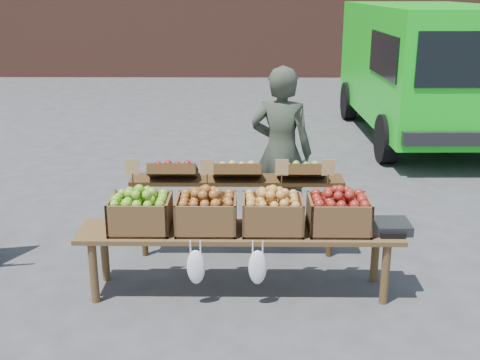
# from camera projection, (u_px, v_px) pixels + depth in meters

# --- Properties ---
(ground) EXTENTS (80.00, 80.00, 0.00)m
(ground) POSITION_uv_depth(u_px,v_px,m) (222.00, 297.00, 5.10)
(ground) COLOR #404042
(delivery_van) EXTENTS (2.37, 5.03, 2.24)m
(delivery_van) POSITION_uv_depth(u_px,v_px,m) (426.00, 73.00, 10.18)
(delivery_van) COLOR #10D31A
(delivery_van) RESTS_ON ground
(vendor) EXTENTS (0.74, 0.60, 1.78)m
(vendor) POSITION_uv_depth(u_px,v_px,m) (281.00, 152.00, 6.22)
(vendor) COLOR #333B2D
(vendor) RESTS_ON ground
(back_table) EXTENTS (2.10, 0.44, 1.04)m
(back_table) POSITION_uv_depth(u_px,v_px,m) (237.00, 206.00, 5.74)
(back_table) COLOR #3D2711
(back_table) RESTS_ON ground
(display_bench) EXTENTS (2.70, 0.56, 0.57)m
(display_bench) POSITION_uv_depth(u_px,v_px,m) (239.00, 261.00, 5.13)
(display_bench) COLOR #523A1F
(display_bench) RESTS_ON ground
(crate_golden_apples) EXTENTS (0.50, 0.40, 0.28)m
(crate_golden_apples) POSITION_uv_depth(u_px,v_px,m) (140.00, 214.00, 5.01)
(crate_golden_apples) COLOR #558827
(crate_golden_apples) RESTS_ON display_bench
(crate_russet_pears) EXTENTS (0.50, 0.40, 0.28)m
(crate_russet_pears) POSITION_uv_depth(u_px,v_px,m) (206.00, 214.00, 5.00)
(crate_russet_pears) COLOR brown
(crate_russet_pears) RESTS_ON display_bench
(crate_red_apples) EXTENTS (0.50, 0.40, 0.28)m
(crate_red_apples) POSITION_uv_depth(u_px,v_px,m) (272.00, 215.00, 4.99)
(crate_red_apples) COLOR gold
(crate_red_apples) RESTS_ON display_bench
(crate_green_apples) EXTENTS (0.50, 0.40, 0.28)m
(crate_green_apples) POSITION_uv_depth(u_px,v_px,m) (339.00, 215.00, 4.99)
(crate_green_apples) COLOR #710605
(crate_green_apples) RESTS_ON display_bench
(weighing_scale) EXTENTS (0.34, 0.30, 0.08)m
(weighing_scale) POSITION_uv_depth(u_px,v_px,m) (389.00, 226.00, 5.02)
(weighing_scale) COLOR black
(weighing_scale) RESTS_ON display_bench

